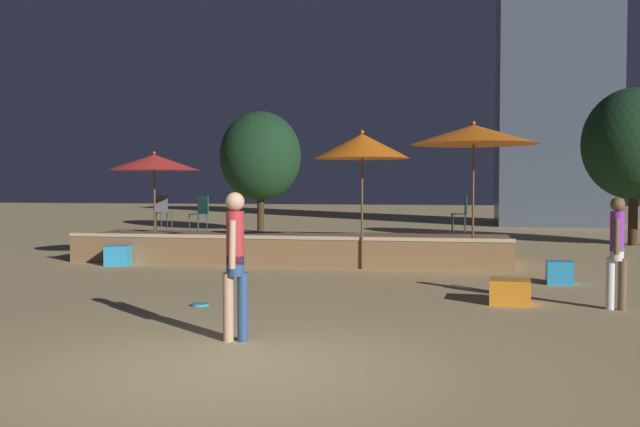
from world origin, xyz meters
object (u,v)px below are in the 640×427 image
object	(u,v)px
bistro_chair_1	(463,210)
bistro_chair_2	(201,210)
cube_seat_2	(560,272)
bistro_chair_0	(163,209)
patio_umbrella_1	(362,146)
cube_seat_0	(118,255)
patio_umbrella_0	(154,163)
background_tree_0	(261,156)
person_0	(617,249)
frisbee_disc	(200,305)
person_1	(235,259)
background_tree_2	(634,144)
patio_umbrella_2	(474,135)
cube_seat_1	(510,291)

from	to	relation	value
bistro_chair_1	bistro_chair_2	bearing A→B (deg)	-84.42
cube_seat_2	bistro_chair_0	distance (m)	10.06
bistro_chair_1	bistro_chair_0	bearing A→B (deg)	-92.25
patio_umbrella_1	cube_seat_0	distance (m)	6.25
cube_seat_2	patio_umbrella_0	bearing A→B (deg)	166.76
bistro_chair_1	background_tree_0	size ratio (longest dim) A/B	0.19
person_0	frisbee_disc	size ratio (longest dim) A/B	6.29
cube_seat_0	frisbee_disc	bearing A→B (deg)	-52.01
person_1	bistro_chair_1	xyz separation A→B (m)	(2.73, 9.59, 0.27)
person_1	background_tree_2	distance (m)	17.42
patio_umbrella_1	bistro_chair_1	world-z (taller)	patio_umbrella_1
person_1	background_tree_0	bearing A→B (deg)	98.09
cube_seat_0	frisbee_disc	distance (m)	6.30
background_tree_0	cube_seat_2	bearing A→B (deg)	-54.48
bistro_chair_1	person_0	bearing A→B (deg)	14.28
bistro_chair_0	background_tree_0	size ratio (longest dim) A/B	0.19
bistro_chair_0	bistro_chair_2	xyz separation A→B (m)	(1.35, -0.81, 0.00)
bistro_chair_0	frisbee_disc	world-z (taller)	bistro_chair_0
person_0	frisbee_disc	bearing A→B (deg)	-158.70
patio_umbrella_2	background_tree_2	distance (m)	8.84
patio_umbrella_1	person_1	distance (m)	7.82
cube_seat_2	bistro_chair_2	bearing A→B (deg)	162.88
bistro_chair_0	bistro_chair_1	world-z (taller)	same
bistro_chair_0	patio_umbrella_0	bearing A→B (deg)	-123.85
patio_umbrella_1	patio_umbrella_0	bearing A→B (deg)	174.70
cube_seat_1	person_1	size ratio (longest dim) A/B	0.37
cube_seat_0	bistro_chair_1	size ratio (longest dim) A/B	0.73
patio_umbrella_1	bistro_chair_0	distance (m)	5.87
bistro_chair_1	background_tree_0	distance (m)	12.81
person_0	bistro_chair_0	bearing A→B (deg)	162.09
patio_umbrella_0	cube_seat_1	distance (m)	9.57
patio_umbrella_0	person_1	distance (m)	9.42
patio_umbrella_1	person_1	world-z (taller)	patio_umbrella_1
person_0	cube_seat_2	bearing A→B (deg)	112.76
cube_seat_2	person_0	xyz separation A→B (m)	(0.44, -2.76, 0.70)
patio_umbrella_1	cube_seat_1	xyz separation A→B (m)	(2.92, -4.16, -2.54)
patio_umbrella_2	frisbee_disc	bearing A→B (deg)	-126.57
bistro_chair_0	bistro_chair_1	size ratio (longest dim) A/B	1.00
patio_umbrella_0	person_1	xyz separation A→B (m)	(4.63, -8.08, -1.43)
patio_umbrella_1	background_tree_0	xyz separation A→B (m)	(-5.69, 11.91, 0.29)
bistro_chair_0	background_tree_2	size ratio (longest dim) A/B	0.18
cube_seat_1	background_tree_0	bearing A→B (deg)	118.20
patio_umbrella_1	background_tree_2	distance (m)	10.75
cube_seat_0	bistro_chair_2	xyz separation A→B (m)	(1.62, 1.14, 1.03)
cube_seat_0	background_tree_2	xyz separation A→B (m)	(13.15, 8.07, 2.92)
patio_umbrella_1	cube_seat_0	world-z (taller)	patio_umbrella_1
patio_umbrella_0	bistro_chair_2	world-z (taller)	patio_umbrella_0
bistro_chair_0	bistro_chair_2	world-z (taller)	same
patio_umbrella_1	background_tree_0	world-z (taller)	background_tree_0
patio_umbrella_0	cube_seat_2	size ratio (longest dim) A/B	5.39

